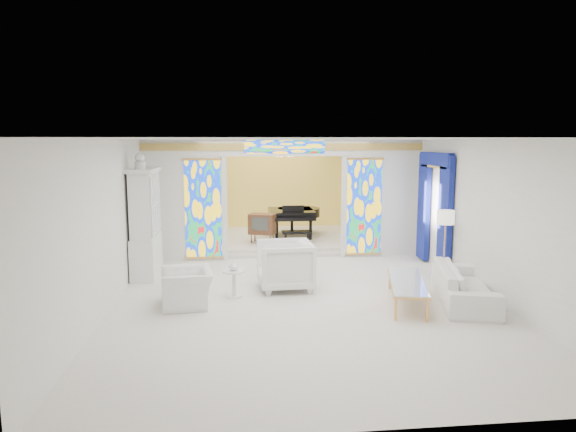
{
  "coord_description": "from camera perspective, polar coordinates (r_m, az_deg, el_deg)",
  "views": [
    {
      "loc": [
        -1.27,
        -10.8,
        2.97
      ],
      "look_at": [
        -0.1,
        0.2,
        1.34
      ],
      "focal_mm": 32.0,
      "sensor_mm": 36.0,
      "label": 1
    }
  ],
  "objects": [
    {
      "name": "stained_glass_right",
      "position": [
        13.21,
        8.46,
        1.01
      ],
      "size": [
        0.9,
        0.04,
        2.4
      ],
      "primitive_type": "cube",
      "color": "gold",
      "rests_on": "partition_wall"
    },
    {
      "name": "floor_lamp",
      "position": [
        11.4,
        17.1,
        -0.5
      ],
      "size": [
        0.39,
        0.39,
        1.51
      ],
      "rotation": [
        0.0,
        0.0,
        -0.07
      ],
      "color": "#DB9C4C",
      "rests_on": "floor"
    },
    {
      "name": "chandelier",
      "position": [
        14.88,
        -0.39,
        6.75
      ],
      "size": [
        0.48,
        0.48,
        0.3
      ],
      "primitive_type": "cylinder",
      "color": "#DB9C4C",
      "rests_on": "ceiling"
    },
    {
      "name": "grand_piano",
      "position": [
        15.14,
        0.76,
        0.26
      ],
      "size": [
        1.54,
        2.42,
        0.97
      ],
      "rotation": [
        0.0,
        0.0,
        0.01
      ],
      "color": "black",
      "rests_on": "alcove_platform"
    },
    {
      "name": "tv_console",
      "position": [
        14.14,
        -2.88,
        -0.88
      ],
      "size": [
        0.81,
        0.67,
        0.8
      ],
      "rotation": [
        0.0,
        0.0,
        -0.34
      ],
      "color": "brown",
      "rests_on": "alcove_platform"
    },
    {
      "name": "coffee_table",
      "position": [
        9.69,
        13.09,
        -7.19
      ],
      "size": [
        1.08,
        2.08,
        0.44
      ],
      "rotation": [
        0.0,
        0.0,
        -0.25
      ],
      "color": "white",
      "rests_on": "floor"
    },
    {
      "name": "stained_glass_left",
      "position": [
        12.82,
        -9.41,
        0.77
      ],
      "size": [
        0.9,
        0.04,
        2.4
      ],
      "primitive_type": "cube",
      "color": "gold",
      "rests_on": "partition_wall"
    },
    {
      "name": "wall_back",
      "position": [
        16.91,
        -1.73,
        3.37
      ],
      "size": [
        7.0,
        0.02,
        3.0
      ],
      "primitive_type": "cube",
      "color": "silver",
      "rests_on": "floor"
    },
    {
      "name": "armchair_right",
      "position": [
        10.35,
        -0.36,
        -5.48
      ],
      "size": [
        1.13,
        1.1,
        0.98
      ],
      "primitive_type": "imported",
      "rotation": [
        0.0,
        0.0,
        -1.52
      ],
      "color": "white",
      "rests_on": "floor"
    },
    {
      "name": "stained_glass_transom",
      "position": [
        12.75,
        -0.34,
        7.69
      ],
      "size": [
        2.0,
        0.04,
        0.34
      ],
      "primitive_type": "cube",
      "color": "gold",
      "rests_on": "partition_wall"
    },
    {
      "name": "wall_left",
      "position": [
        11.12,
        -17.57,
        0.38
      ],
      "size": [
        0.02,
        12.0,
        3.0
      ],
      "primitive_type": "cube",
      "color": "silver",
      "rests_on": "floor"
    },
    {
      "name": "armchair_left",
      "position": [
        9.58,
        -11.16,
        -7.8
      ],
      "size": [
        1.02,
        1.13,
        0.66
      ],
      "primitive_type": "imported",
      "rotation": [
        0.0,
        0.0,
        -1.44
      ],
      "color": "white",
      "rests_on": "floor"
    },
    {
      "name": "alcove_platform",
      "position": [
        15.23,
        -1.16,
        -2.54
      ],
      "size": [
        6.8,
        3.8,
        0.18
      ],
      "primitive_type": "cube",
      "color": "silver",
      "rests_on": "floor"
    },
    {
      "name": "side_table",
      "position": [
        9.92,
        -6.04,
        -7.05
      ],
      "size": [
        0.55,
        0.55,
        0.52
      ],
      "rotation": [
        0.0,
        0.0,
        0.39
      ],
      "color": "silver",
      "rests_on": "floor"
    },
    {
      "name": "blue_drapes",
      "position": [
        12.49,
        15.95,
        1.64
      ],
      "size": [
        0.14,
        1.85,
        2.65
      ],
      "color": "navy",
      "rests_on": "wall_right"
    },
    {
      "name": "vase",
      "position": [
        9.85,
        -6.06,
        -5.5
      ],
      "size": [
        0.22,
        0.22,
        0.19
      ],
      "primitive_type": "imported",
      "rotation": [
        0.0,
        0.0,
        0.3
      ],
      "color": "silver",
      "rests_on": "side_table"
    },
    {
      "name": "china_cabinet",
      "position": [
        11.7,
        -15.56,
        -0.8
      ],
      "size": [
        0.56,
        1.46,
        2.72
      ],
      "color": "silver",
      "rests_on": "floor"
    },
    {
      "name": "floor",
      "position": [
        11.27,
        0.63,
        -6.92
      ],
      "size": [
        12.0,
        12.0,
        0.0
      ],
      "primitive_type": "plane",
      "color": "silver",
      "rests_on": "ground"
    },
    {
      "name": "wall_front",
      "position": [
        5.17,
        8.48,
        -8.23
      ],
      "size": [
        7.0,
        0.02,
        3.0
      ],
      "primitive_type": "cube",
      "color": "silver",
      "rests_on": "floor"
    },
    {
      "name": "sofa",
      "position": [
        10.11,
        19.02,
        -7.22
      ],
      "size": [
        1.44,
        2.44,
        0.67
      ],
      "primitive_type": "imported",
      "rotation": [
        0.0,
        0.0,
        1.32
      ],
      "color": "silver",
      "rests_on": "floor"
    },
    {
      "name": "wall_right",
      "position": [
        11.89,
        17.64,
        0.87
      ],
      "size": [
        0.02,
        12.0,
        3.0
      ],
      "primitive_type": "cube",
      "color": "silver",
      "rests_on": "floor"
    },
    {
      "name": "gold_curtain_back",
      "position": [
        16.79,
        -1.7,
        3.34
      ],
      "size": [
        6.7,
        0.1,
        2.9
      ],
      "primitive_type": "cube",
      "color": "#E4CD4F",
      "rests_on": "wall_back"
    },
    {
      "name": "ceiling",
      "position": [
        10.87,
        0.66,
        8.52
      ],
      "size": [
        7.0,
        12.0,
        0.02
      ],
      "primitive_type": "cube",
      "color": "white",
      "rests_on": "wall_back"
    },
    {
      "name": "partition_wall",
      "position": [
        12.92,
        -0.39,
        2.52
      ],
      "size": [
        7.0,
        0.22,
        3.0
      ],
      "color": "silver",
      "rests_on": "floor"
    }
  ]
}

